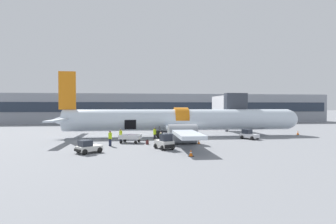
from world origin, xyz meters
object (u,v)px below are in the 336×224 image
Objects in this scene: airplane at (178,121)px; ground_crew_supervisor at (110,138)px; baggage_tug_mid at (165,143)px; ground_crew_loader_b at (155,134)px; ground_crew_driver at (161,138)px; baggage_tug_rear at (88,147)px; baggage_cart_loading at (131,139)px; baggage_tug_lead at (249,135)px; suitcase_on_tarmac_upright at (147,142)px; ground_crew_loader_a at (121,135)px.

ground_crew_supervisor is (-9.56, -9.06, -1.52)m from airplane.
baggage_tug_mid is at bearing -25.53° from ground_crew_supervisor.
ground_crew_loader_b is 1.14× the size of ground_crew_driver.
baggage_cart_loading is (4.15, 7.00, -0.03)m from baggage_tug_rear.
ground_crew_loader_b reaches higher than baggage_tug_rear.
ground_crew_driver is (-0.08, 3.66, 0.11)m from baggage_tug_mid.
ground_crew_loader_b is (-0.61, 7.52, 0.22)m from baggage_tug_mid.
baggage_tug_lead is 1.05× the size of baggage_tug_mid.
baggage_tug_lead is at bearing -25.50° from airplane.
baggage_tug_lead is 13.66m from ground_crew_driver.
suitcase_on_tarmac_upright is at bearing 115.19° from baggage_tug_mid.
ground_crew_supervisor is (-5.64, -4.53, 0.03)m from ground_crew_loader_b.
baggage_tug_lead is 13.67m from ground_crew_loader_b.
airplane is 13.90× the size of baggage_tug_lead.
baggage_tug_mid reaches higher than ground_crew_driver.
baggage_tug_rear is at bearing -106.13° from ground_crew_loader_a.
airplane reaches higher than ground_crew_loader_a.
ground_crew_loader_a is at bearing 141.15° from ground_crew_driver.
ground_crew_loader_a is at bearing 123.98° from baggage_tug_mid.
baggage_cart_loading is 2.77m from ground_crew_loader_a.
ground_crew_loader_a reaches higher than baggage_tug_rear.
baggage_cart_loading is 3.51m from ground_crew_supervisor.
airplane is 17.75m from baggage_tug_rear.
ground_crew_supervisor is 4.58m from suitcase_on_tarmac_upright.
suitcase_on_tarmac_upright is at bearing -49.14° from ground_crew_loader_a.
ground_crew_driver is at bearing -112.09° from airplane.
baggage_tug_lead is at bearing 6.36° from baggage_cart_loading.
baggage_tug_mid is 4.23m from suitcase_on_tarmac_upright.
airplane is 9.88m from baggage_cart_loading.
airplane is 13.96× the size of baggage_tug_rear.
baggage_tug_lead is (9.74, -4.65, -1.89)m from airplane.
ground_crew_supervisor reaches higher than baggage_cart_loading.
baggage_tug_mid is 7.54m from ground_crew_loader_b.
suitcase_on_tarmac_upright is (-1.70, 0.14, -0.56)m from ground_crew_driver.
airplane is 10.50× the size of baggage_cart_loading.
baggage_tug_mid is at bearing -150.48° from baggage_tug_lead.
baggage_cart_loading is at bearing -58.29° from ground_crew_loader_a.
baggage_tug_lead is 15.00m from baggage_tug_mid.
ground_crew_driver reaches higher than baggage_cart_loading.
ground_crew_loader_b is at bearing 50.63° from baggage_tug_rear.
airplane reaches higher than ground_crew_driver.
baggage_tug_lead is 4.48× the size of suitcase_on_tarmac_upright.
baggage_cart_loading is at bearing 59.32° from baggage_tug_rear.
baggage_tug_mid is at bearing -88.68° from ground_crew_driver.
baggage_cart_loading is 2.10× the size of ground_crew_loader_b.
ground_crew_loader_b is 3.95m from suitcase_on_tarmac_upright.
airplane is 21.43× the size of ground_crew_supervisor.
ground_crew_driver is at bearing -164.14° from baggage_tug_lead.
baggage_tug_rear is at bearing -169.42° from baggage_tug_mid.
baggage_tug_mid reaches higher than suitcase_on_tarmac_upright.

